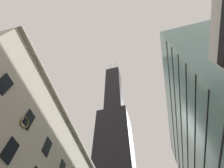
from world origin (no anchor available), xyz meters
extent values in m
cube|color=black|center=(-10.95, 3.00, 12.40)|extent=(0.14, 1.40, 2.20)
cube|color=black|center=(-10.95, -2.00, 16.60)|extent=(0.14, 1.40, 2.20)
cube|color=black|center=(-10.95, 3.00, 16.60)|extent=(0.14, 1.40, 2.20)
cube|color=black|center=(-10.95, 8.00, 16.60)|extent=(0.14, 1.40, 2.20)
cube|color=black|center=(-10.95, 13.00, 16.60)|extent=(0.14, 1.40, 2.20)
torus|color=olive|center=(-10.88, 2.67, 15.81)|extent=(0.12, 1.34, 1.34)
cylinder|color=silver|center=(-10.92, 2.67, 15.81)|extent=(0.05, 1.16, 1.16)
cube|color=black|center=(-10.85, 2.63, 15.66)|extent=(0.03, 0.17, 0.35)
cube|color=black|center=(-10.85, 2.48, 15.65)|extent=(0.03, 0.43, 0.38)
cube|color=black|center=(-16.16, 71.22, 62.41)|extent=(19.62, 19.62, 52.55)
cube|color=black|center=(-16.16, 71.22, 121.53)|extent=(12.61, 12.61, 65.69)
cylinder|color=silver|center=(-18.68, 71.22, 168.38)|extent=(1.20, 1.20, 28.01)
cylinder|color=silver|center=(-13.64, 71.22, 168.38)|extent=(1.20, 1.20, 28.01)
cube|color=black|center=(10.96, 29.36, 24.00)|extent=(0.12, 45.73, 0.24)
cube|color=black|center=(10.96, 29.36, 28.00)|extent=(0.12, 45.73, 0.24)
cube|color=black|center=(10.96, 29.36, 32.00)|extent=(0.12, 45.73, 0.24)
cube|color=black|center=(10.96, 29.36, 36.00)|extent=(0.12, 45.73, 0.24)
cube|color=black|center=(10.96, 29.36, 40.00)|extent=(0.12, 45.73, 0.24)
camera|label=1|loc=(1.82, -8.13, 1.94)|focal=27.25mm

